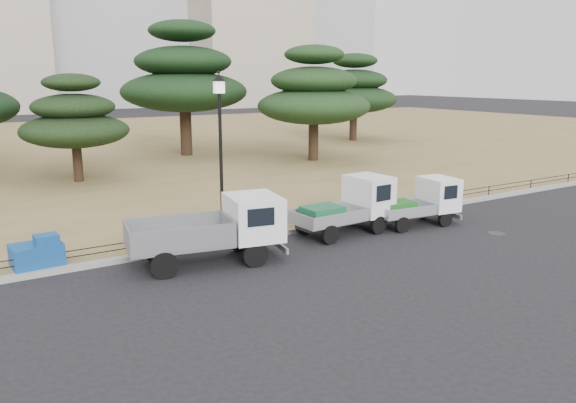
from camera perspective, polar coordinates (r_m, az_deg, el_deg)
ground at (r=17.12m, az=3.57°, el=-5.49°), size 220.00×220.00×0.00m
lawn at (r=45.14m, az=-19.71°, el=5.20°), size 120.00×56.00×0.15m
curb at (r=19.18m, az=-0.95°, el=-3.23°), size 120.00×0.25×0.16m
truck_large at (r=16.29m, az=-7.42°, el=-2.64°), size 4.60×2.44×1.90m
truck_kei_front at (r=19.42m, az=6.25°, el=-0.46°), size 3.68×1.75×1.91m
truck_kei_rear at (r=20.95m, az=13.34°, el=-0.07°), size 3.34×1.70×1.68m
street_lamp at (r=17.87m, az=-6.91°, el=7.31°), size 0.47×0.47×5.24m
pipe_fence at (r=19.21m, az=-1.19°, el=-2.09°), size 38.00×0.04×0.40m
tarp_pile at (r=17.15m, az=-24.08°, el=-4.81°), size 1.38×1.05×0.88m
manhole at (r=20.71m, az=20.40°, el=-3.06°), size 0.60×0.60×0.01m
pine_center_left at (r=29.80m, az=-20.90°, el=7.75°), size 5.23×5.23×5.31m
pine_center_right at (r=38.08m, az=-10.53°, el=12.21°), size 8.21×8.21×8.71m
pine_east_near at (r=35.15m, az=2.64°, el=10.80°), size 6.98×6.98×7.05m
pine_east_far at (r=46.74m, az=6.73°, el=11.12°), size 6.96×6.96×6.99m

